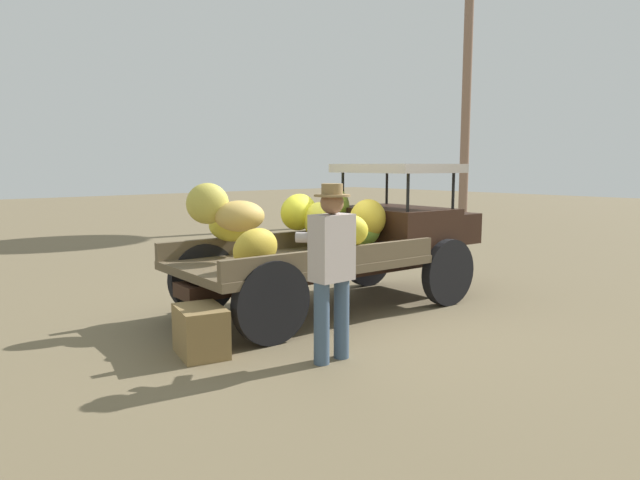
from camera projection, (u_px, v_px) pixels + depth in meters
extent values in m
plane|color=#726348|center=(352.00, 309.00, 7.49)|extent=(60.00, 60.00, 0.00)
cube|color=black|center=(326.00, 272.00, 7.40)|extent=(4.02, 0.73, 0.16)
cylinder|color=black|center=(368.00, 257.00, 8.91)|extent=(0.90, 0.20, 0.89)
cylinder|color=black|center=(448.00, 272.00, 7.65)|extent=(0.90, 0.20, 0.89)
cylinder|color=black|center=(203.00, 279.00, 7.22)|extent=(0.90, 0.20, 0.89)
cylinder|color=black|center=(272.00, 303.00, 5.96)|extent=(0.90, 0.20, 0.89)
cube|color=brown|center=(298.00, 262.00, 7.10)|extent=(3.12, 1.93, 0.10)
cube|color=brown|center=(263.00, 242.00, 7.71)|extent=(3.00, 0.30, 0.22)
cube|color=brown|center=(338.00, 257.00, 6.45)|extent=(3.00, 0.30, 0.22)
cube|color=black|center=(396.00, 227.00, 8.09)|extent=(1.21, 1.60, 0.55)
cube|color=black|center=(438.00, 227.00, 8.64)|extent=(0.77, 1.11, 0.44)
cylinder|color=black|center=(387.00, 186.00, 8.79)|extent=(0.04, 0.04, 0.55)
cylinder|color=black|center=(453.00, 189.00, 7.77)|extent=(0.04, 0.04, 0.55)
cylinder|color=black|center=(343.00, 187.00, 8.26)|extent=(0.04, 0.04, 0.55)
cylinder|color=black|center=(408.00, 190.00, 7.24)|extent=(0.04, 0.04, 0.55)
cube|color=#A89F95|center=(397.00, 168.00, 7.98)|extent=(1.33, 1.60, 0.12)
ellipsoid|color=yellow|center=(299.00, 212.00, 7.75)|extent=(0.81, 0.73, 0.55)
ellipsoid|color=yellow|center=(368.00, 219.00, 7.39)|extent=(0.71, 0.62, 0.51)
ellipsoid|color=gold|center=(256.00, 249.00, 6.23)|extent=(0.61, 0.49, 0.54)
ellipsoid|color=yellow|center=(232.00, 225.00, 7.21)|extent=(0.77, 0.75, 0.52)
ellipsoid|color=#89B93D|center=(364.00, 229.00, 7.42)|extent=(0.70, 0.63, 0.46)
ellipsoid|color=gold|center=(208.00, 204.00, 6.74)|extent=(0.58, 0.47, 0.50)
ellipsoid|color=tan|center=(240.00, 216.00, 6.79)|extent=(0.73, 0.67, 0.42)
ellipsoid|color=#8DB130|center=(335.00, 204.00, 8.16)|extent=(0.79, 0.71, 0.58)
ellipsoid|color=yellow|center=(345.00, 231.00, 6.67)|extent=(0.76, 0.75, 0.54)
ellipsoid|color=yellow|center=(320.00, 221.00, 7.64)|extent=(0.66, 0.64, 0.54)
cylinder|color=#425872|center=(322.00, 323.00, 5.38)|extent=(0.15, 0.15, 0.79)
cylinder|color=#425872|center=(341.00, 318.00, 5.55)|extent=(0.15, 0.15, 0.79)
cube|color=#BAADA9|center=(332.00, 248.00, 5.37)|extent=(0.40, 0.24, 0.63)
cylinder|color=#BAADA9|center=(317.00, 238.00, 5.37)|extent=(0.33, 0.37, 0.10)
cylinder|color=#BAADA9|center=(332.00, 236.00, 5.50)|extent=(0.33, 0.38, 0.10)
sphere|color=#8E603F|center=(332.00, 203.00, 5.31)|extent=(0.22, 0.22, 0.22)
cylinder|color=olive|center=(332.00, 195.00, 5.31)|extent=(0.34, 0.34, 0.02)
cylinder|color=olive|center=(332.00, 189.00, 5.30)|extent=(0.20, 0.20, 0.10)
cube|color=olive|center=(201.00, 331.00, 5.65)|extent=(0.57, 0.69, 0.48)
cylinder|color=#896855|center=(467.00, 78.00, 19.55)|extent=(0.31, 0.31, 9.68)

